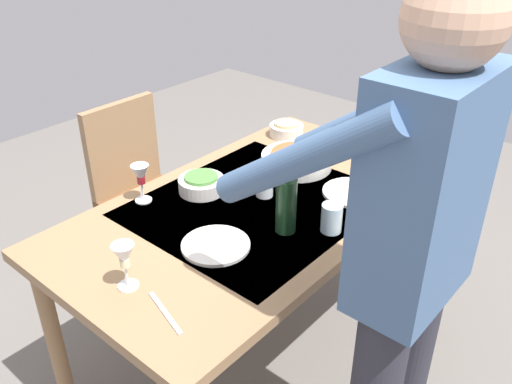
% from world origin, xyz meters
% --- Properties ---
extents(ground_plane, '(6.00, 6.00, 0.00)m').
position_xyz_m(ground_plane, '(0.00, 0.00, 0.00)').
color(ground_plane, '#66605B').
extents(dining_table, '(1.55, 0.88, 0.76)m').
position_xyz_m(dining_table, '(0.00, 0.00, 0.68)').
color(dining_table, '#93704C').
rests_on(dining_table, ground_plane).
extents(chair_near, '(0.40, 0.40, 0.91)m').
position_xyz_m(chair_near, '(-0.07, -0.82, 0.53)').
color(chair_near, brown).
rests_on(chair_near, ground_plane).
extents(person_server, '(0.42, 0.61, 1.69)m').
position_xyz_m(person_server, '(0.23, 0.70, 0.96)').
color(person_server, '#2D2D38').
rests_on(person_server, ground_plane).
extents(wine_bottle, '(0.07, 0.07, 0.30)m').
position_xyz_m(wine_bottle, '(0.07, 0.19, 0.87)').
color(wine_bottle, black).
rests_on(wine_bottle, dining_table).
extents(wine_glass_left, '(0.07, 0.07, 0.15)m').
position_xyz_m(wine_glass_left, '(0.26, -0.34, 0.87)').
color(wine_glass_left, white).
rests_on(wine_glass_left, dining_table).
extents(wine_glass_right, '(0.07, 0.07, 0.15)m').
position_xyz_m(wine_glass_right, '(0.61, 0.03, 0.87)').
color(wine_glass_right, white).
rests_on(wine_glass_right, dining_table).
extents(water_cup_near_left, '(0.07, 0.07, 0.10)m').
position_xyz_m(water_cup_near_left, '(-0.07, -0.02, 0.81)').
color(water_cup_near_left, silver).
rests_on(water_cup_near_left, dining_table).
extents(water_cup_near_right, '(0.07, 0.07, 0.10)m').
position_xyz_m(water_cup_near_right, '(-0.03, 0.32, 0.81)').
color(water_cup_near_right, silver).
rests_on(water_cup_near_right, dining_table).
extents(serving_bowl_pasta, '(0.30, 0.30, 0.07)m').
position_xyz_m(serving_bowl_pasta, '(-0.35, -0.07, 0.80)').
color(serving_bowl_pasta, silver).
rests_on(serving_bowl_pasta, dining_table).
extents(side_bowl_salad, '(0.18, 0.18, 0.07)m').
position_xyz_m(side_bowl_salad, '(0.07, -0.22, 0.80)').
color(side_bowl_salad, silver).
rests_on(side_bowl_salad, dining_table).
extents(side_bowl_bread, '(0.16, 0.16, 0.07)m').
position_xyz_m(side_bowl_bread, '(-0.57, -0.30, 0.80)').
color(side_bowl_bread, silver).
rests_on(side_bowl_bread, dining_table).
extents(dinner_plate_near, '(0.23, 0.23, 0.01)m').
position_xyz_m(dinner_plate_near, '(0.30, 0.08, 0.77)').
color(dinner_plate_near, silver).
rests_on(dinner_plate_near, dining_table).
extents(dinner_plate_far, '(0.23, 0.23, 0.01)m').
position_xyz_m(dinner_plate_far, '(-0.30, 0.23, 0.77)').
color(dinner_plate_far, silver).
rests_on(dinner_plate_far, dining_table).
extents(table_knife, '(0.07, 0.20, 0.00)m').
position_xyz_m(table_knife, '(0.62, 0.20, 0.77)').
color(table_knife, silver).
rests_on(table_knife, dining_table).
extents(table_fork, '(0.02, 0.18, 0.00)m').
position_xyz_m(table_fork, '(-0.61, 0.02, 0.77)').
color(table_fork, silver).
rests_on(table_fork, dining_table).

